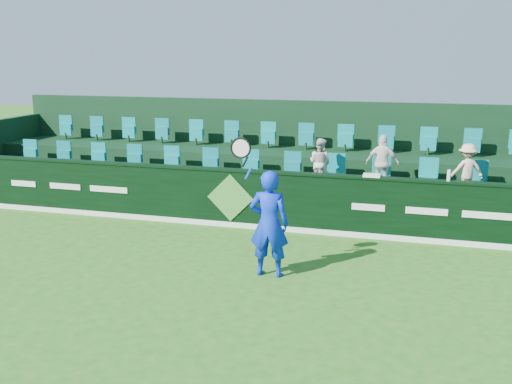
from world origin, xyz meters
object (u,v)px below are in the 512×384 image
(spectator_left, at_px, (320,163))
(spectator_right, at_px, (467,170))
(spectator_middle, at_px, (383,163))
(drinks_bottle, at_px, (449,175))
(towel, at_px, (372,175))
(tennis_player, at_px, (269,223))

(spectator_left, xyz_separation_m, spectator_right, (3.29, 0.00, 0.00))
(spectator_middle, height_order, drinks_bottle, spectator_middle)
(towel, distance_m, drinks_bottle, 1.56)
(drinks_bottle, bearing_deg, spectator_left, 158.54)
(spectator_middle, xyz_separation_m, spectator_right, (1.84, 0.00, -0.06))
(spectator_right, height_order, drinks_bottle, spectator_right)
(spectator_left, distance_m, drinks_bottle, 3.06)
(spectator_right, xyz_separation_m, drinks_bottle, (-0.44, -1.12, 0.08))
(spectator_left, distance_m, towel, 1.71)
(tennis_player, distance_m, drinks_bottle, 4.17)
(spectator_middle, height_order, spectator_right, spectator_middle)
(spectator_right, bearing_deg, spectator_left, -17.86)
(spectator_middle, bearing_deg, tennis_player, 72.17)
(drinks_bottle, bearing_deg, spectator_middle, 141.30)
(towel, relative_size, drinks_bottle, 1.53)
(spectator_left, bearing_deg, drinks_bottle, -176.74)
(tennis_player, distance_m, spectator_right, 5.25)
(spectator_left, relative_size, spectator_middle, 0.90)
(towel, bearing_deg, spectator_middle, 81.92)
(spectator_right, relative_size, towel, 3.29)
(spectator_middle, relative_size, towel, 3.64)
(spectator_middle, bearing_deg, spectator_left, 6.53)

